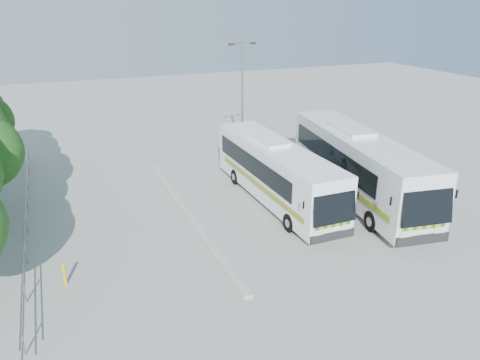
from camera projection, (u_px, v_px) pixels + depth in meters
name	position (u px, v px, depth m)	size (l,w,h in m)	color
ground	(243.00, 223.00, 23.55)	(100.00, 100.00, 0.00)	#9A9A95
kerb_divider	(187.00, 213.00, 24.42)	(0.40, 16.00, 0.15)	#B2B2AD
railing	(26.00, 211.00, 23.15)	(0.06, 22.00, 1.00)	gray
coach_main	(276.00, 171.00, 25.55)	(2.49, 11.51, 3.19)	white
coach_adjacent	(358.00, 164.00, 25.98)	(4.55, 13.20, 3.60)	silver
lamppost	(242.00, 97.00, 30.95)	(2.00, 0.45, 8.16)	#989CA1
bollard	(64.00, 274.00, 18.28)	(0.13, 0.13, 0.95)	#E2A30D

